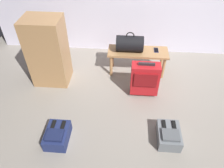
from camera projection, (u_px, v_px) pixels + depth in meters
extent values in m
plane|color=gray|center=(155.00, 107.00, 3.13)|extent=(6.60, 6.60, 0.00)
cube|color=#A87A4C|center=(138.00, 52.00, 3.50)|extent=(1.00, 0.36, 0.04)
cylinder|color=#A87A4C|center=(111.00, 66.00, 3.57)|extent=(0.05, 0.05, 0.40)
cylinder|color=#A87A4C|center=(163.00, 68.00, 3.52)|extent=(0.05, 0.05, 0.40)
cylinder|color=#A87A4C|center=(112.00, 57.00, 3.77)|extent=(0.05, 0.05, 0.40)
cylinder|color=#A87A4C|center=(162.00, 59.00, 3.72)|extent=(0.05, 0.05, 0.40)
cylinder|color=black|center=(130.00, 44.00, 3.41)|extent=(0.44, 0.26, 0.26)
torus|color=black|center=(130.00, 36.00, 3.32)|extent=(0.14, 0.02, 0.14)
cube|color=#191E4C|center=(156.00, 50.00, 3.50)|extent=(0.07, 0.14, 0.01)
cube|color=black|center=(156.00, 50.00, 3.50)|extent=(0.06, 0.13, 0.00)
cube|color=red|center=(145.00, 79.00, 3.16)|extent=(0.42, 0.20, 0.51)
cube|color=maroon|center=(146.00, 80.00, 3.03)|extent=(0.34, 0.02, 0.23)
cube|color=#262628|center=(147.00, 64.00, 2.98)|extent=(0.23, 0.03, 0.04)
cylinder|color=black|center=(134.00, 89.00, 3.40)|extent=(0.02, 0.05, 0.05)
cylinder|color=black|center=(152.00, 90.00, 3.38)|extent=(0.02, 0.05, 0.05)
cube|color=slate|center=(169.00, 135.00, 2.66)|extent=(0.28, 0.38, 0.17)
cube|color=#515559|center=(171.00, 135.00, 2.54)|extent=(0.21, 0.17, 0.04)
cube|color=black|center=(164.00, 126.00, 2.65)|extent=(0.04, 0.19, 0.02)
cube|color=black|center=(174.00, 127.00, 2.64)|extent=(0.04, 0.19, 0.02)
cube|color=navy|center=(58.00, 135.00, 2.66)|extent=(0.28, 0.38, 0.17)
cube|color=#182045|center=(55.00, 135.00, 2.54)|extent=(0.21, 0.17, 0.04)
cube|color=black|center=(53.00, 126.00, 2.65)|extent=(0.04, 0.19, 0.02)
cube|color=black|center=(63.00, 127.00, 2.64)|extent=(0.04, 0.19, 0.02)
cube|color=#A87A4C|center=(48.00, 52.00, 3.25)|extent=(0.56, 0.44, 1.10)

